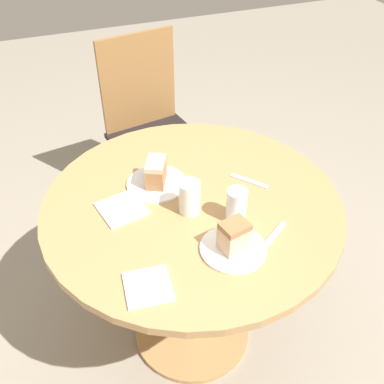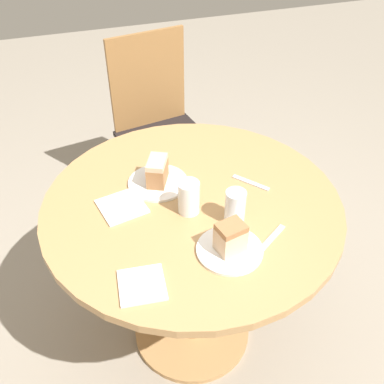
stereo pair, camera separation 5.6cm
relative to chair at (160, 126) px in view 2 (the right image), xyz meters
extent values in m
plane|color=gray|center=(-0.13, -0.95, -0.51)|extent=(8.00, 8.00, 0.00)
cylinder|color=tan|center=(-0.13, -0.95, -0.49)|extent=(0.51, 0.51, 0.03)
cylinder|color=tan|center=(-0.13, -0.95, -0.12)|extent=(0.12, 0.12, 0.72)
cylinder|color=tan|center=(-0.13, -0.95, 0.26)|extent=(1.04, 1.04, 0.03)
cylinder|color=olive|center=(-0.15, -0.32, -0.29)|extent=(0.04, 0.04, 0.43)
cylinder|color=olive|center=(0.25, -0.25, -0.29)|extent=(0.04, 0.04, 0.43)
cylinder|color=olive|center=(-0.22, 0.09, -0.29)|extent=(0.04, 0.04, 0.43)
cylinder|color=olive|center=(0.18, 0.16, -0.29)|extent=(0.04, 0.04, 0.43)
cube|color=black|center=(0.01, -0.08, -0.06)|extent=(0.52, 0.52, 0.03)
cube|color=olive|center=(-0.02, 0.13, 0.21)|extent=(0.43, 0.09, 0.52)
cylinder|color=white|center=(-0.09, -1.21, 0.28)|extent=(0.20, 0.20, 0.01)
cylinder|color=white|center=(-0.21, -0.82, 0.28)|extent=(0.22, 0.22, 0.01)
cube|color=beige|center=(-0.09, -1.21, 0.32)|extent=(0.10, 0.08, 0.08)
cube|color=#9E6B42|center=(-0.09, -1.21, 0.37)|extent=(0.09, 0.08, 0.02)
cube|color=#9E6B42|center=(-0.21, -0.82, 0.32)|extent=(0.10, 0.12, 0.08)
cube|color=beige|center=(-0.21, -0.82, 0.37)|extent=(0.10, 0.12, 0.02)
cylinder|color=beige|center=(-0.03, -1.09, 0.32)|extent=(0.06, 0.06, 0.09)
cylinder|color=white|center=(-0.03, -1.09, 0.33)|extent=(0.07, 0.07, 0.12)
cylinder|color=silver|center=(-0.15, -1.00, 0.31)|extent=(0.06, 0.06, 0.08)
cylinder|color=white|center=(-0.15, -1.00, 0.33)|extent=(0.07, 0.07, 0.12)
cube|color=white|center=(-0.36, -0.91, 0.28)|extent=(0.17, 0.17, 0.01)
cube|color=silver|center=(0.04, -1.21, 0.28)|extent=(0.16, 0.11, 0.00)
cube|color=silver|center=(0.10, -0.92, 0.28)|extent=(0.10, 0.12, 0.00)
cube|color=white|center=(-0.38, -1.26, 0.28)|extent=(0.14, 0.14, 0.01)
camera|label=1|loc=(-0.55, -2.05, 1.28)|focal=42.00mm
camera|label=2|loc=(-0.49, -2.07, 1.28)|focal=42.00mm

